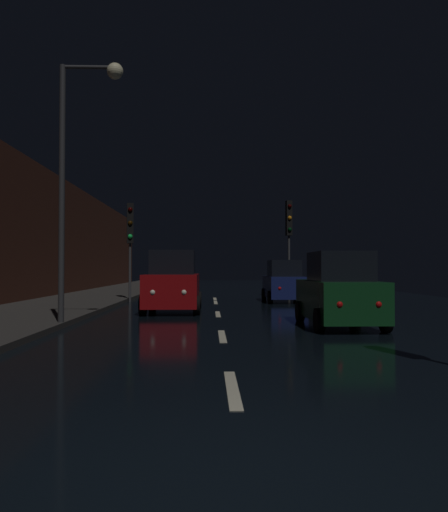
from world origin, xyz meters
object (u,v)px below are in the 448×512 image
Objects in this scene: traffic_light_far_left at (130,231)px; car_parked_right_near at (339,292)px; streetlamp_overhead at (79,151)px; car_approaching_headlights at (173,284)px; traffic_light_far_right at (289,227)px; car_parked_right_far at (284,283)px.

car_parked_right_near is at bearing 24.14° from traffic_light_far_left.
streetlamp_overhead reaches higher than car_approaching_headlights.
traffic_light_far_right is at bearing 147.84° from car_approaching_headlights.
traffic_light_far_left is at bearing -73.18° from traffic_light_far_right.
car_approaching_headlights is at bearing 67.98° from streetlamp_overhead.
streetlamp_overhead is 13.42m from car_parked_right_far.
streetlamp_overhead is (-7.83, -14.35, 0.87)m from traffic_light_far_right.
car_parked_right_near is (7.29, -10.67, -2.44)m from traffic_light_far_left.
car_approaching_headlights is 1.14× the size of car_parked_right_far.
car_parked_right_near is at bearing 43.44° from car_approaching_headlights.
traffic_light_far_left is 10.91m from streetlamp_overhead.
traffic_light_far_left is 13.15m from car_parked_right_near.
streetlamp_overhead reaches higher than car_parked_right_far.
streetlamp_overhead is at bearing -8.83° from traffic_light_far_left.
traffic_light_far_right is at bearing 61.38° from streetlamp_overhead.
streetlamp_overhead is at bearing -22.02° from car_approaching_headlights.
car_parked_right_far is at bearing 138.18° from car_approaching_headlights.
car_approaching_headlights is at bearing 138.18° from car_parked_right_far.
traffic_light_far_left is at bearing 34.33° from car_parked_right_near.
streetlamp_overhead is at bearing 146.86° from car_parked_right_far.
traffic_light_far_left is 0.89× the size of traffic_light_far_right.
car_parked_right_far is at bearing 56.86° from streetlamp_overhead.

